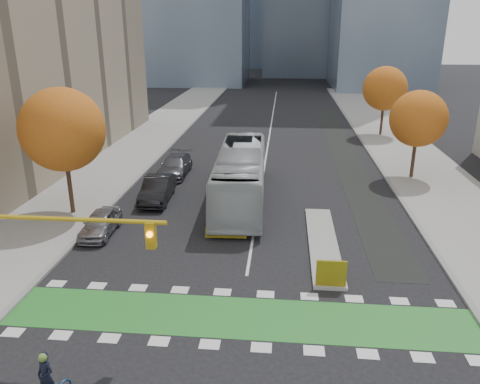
% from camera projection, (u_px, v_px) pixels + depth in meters
% --- Properties ---
extents(ground, '(300.00, 300.00, 0.00)m').
position_uv_depth(ground, '(236.00, 339.00, 18.36)').
color(ground, black).
rests_on(ground, ground).
extents(sidewalk_west, '(7.00, 120.00, 0.15)m').
position_uv_depth(sidewalk_west, '(98.00, 176.00, 38.31)').
color(sidewalk_west, gray).
rests_on(sidewalk_west, ground).
extents(sidewalk_east, '(7.00, 120.00, 0.15)m').
position_uv_depth(sidewalk_east, '(437.00, 186.00, 35.91)').
color(sidewalk_east, gray).
rests_on(sidewalk_east, ground).
extents(curb_west, '(0.30, 120.00, 0.16)m').
position_uv_depth(curb_west, '(139.00, 177.00, 38.00)').
color(curb_west, gray).
rests_on(curb_west, ground).
extents(curb_east, '(0.30, 120.00, 0.16)m').
position_uv_depth(curb_east, '(391.00, 185.00, 36.22)').
color(curb_east, gray).
rests_on(curb_east, ground).
extents(bike_crossing, '(20.00, 3.00, 0.01)m').
position_uv_depth(bike_crossing, '(240.00, 317.00, 19.77)').
color(bike_crossing, '#287D2A').
rests_on(bike_crossing, ground).
extents(centre_line, '(0.15, 70.00, 0.01)m').
position_uv_depth(centre_line, '(270.00, 130.00, 55.91)').
color(centre_line, silver).
rests_on(centre_line, ground).
extents(bike_lane_paint, '(2.50, 50.00, 0.01)m').
position_uv_depth(bike_lane_paint, '(343.00, 152.00, 45.86)').
color(bike_lane_paint, black).
rests_on(bike_lane_paint, ground).
extents(median_island, '(1.60, 10.00, 0.16)m').
position_uv_depth(median_island, '(323.00, 243.00, 26.43)').
color(median_island, gray).
rests_on(median_island, ground).
extents(hazard_board, '(1.40, 0.12, 1.30)m').
position_uv_depth(hazard_board, '(331.00, 273.00, 21.68)').
color(hazard_board, yellow).
rests_on(hazard_board, median_island).
extents(tree_west, '(5.20, 5.20, 8.22)m').
position_uv_depth(tree_west, '(63.00, 130.00, 28.83)').
color(tree_west, '#332114').
rests_on(tree_west, ground).
extents(tree_east_near, '(4.40, 4.40, 7.08)m').
position_uv_depth(tree_east_near, '(418.00, 119.00, 36.33)').
color(tree_east_near, '#332114').
rests_on(tree_east_near, ground).
extents(tree_east_far, '(4.80, 4.80, 7.65)m').
position_uv_depth(tree_east_far, '(385.00, 89.00, 51.18)').
color(tree_east_far, '#332114').
rests_on(tree_east_far, ground).
extents(traffic_signal_west, '(8.53, 0.56, 5.20)m').
position_uv_depth(traffic_signal_west, '(21.00, 244.00, 17.25)').
color(traffic_signal_west, '#BF9914').
rests_on(traffic_signal_west, ground).
extents(bus, '(3.70, 13.72, 3.79)m').
position_uv_depth(bus, '(241.00, 175.00, 32.41)').
color(bus, '#AFB4B7').
rests_on(bus, ground).
extents(parked_car_a, '(1.76, 4.15, 1.40)m').
position_uv_depth(parked_car_a, '(100.00, 223.00, 27.51)').
color(parked_car_a, gray).
rests_on(parked_car_a, ground).
extents(parked_car_b, '(2.04, 5.21, 1.69)m').
position_uv_depth(parked_car_b, '(157.00, 189.00, 32.86)').
color(parked_car_b, black).
rests_on(parked_car_b, ground).
extents(parked_car_c, '(2.21, 5.42, 1.57)m').
position_uv_depth(parked_car_c, '(175.00, 166.00, 38.58)').
color(parked_car_c, '#525258').
rests_on(parked_car_c, ground).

